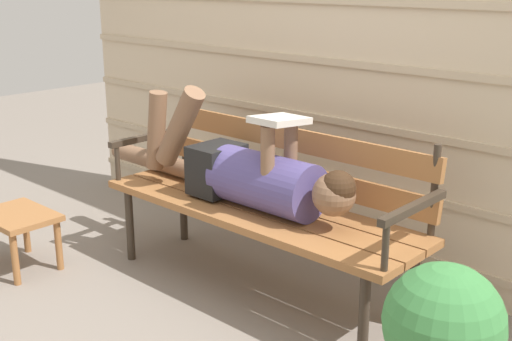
{
  "coord_description": "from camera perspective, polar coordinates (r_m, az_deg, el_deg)",
  "views": [
    {
      "loc": [
        2.01,
        -2.09,
        1.52
      ],
      "look_at": [
        0.0,
        0.09,
        0.62
      ],
      "focal_mm": 46.16,
      "sensor_mm": 36.0,
      "label": 1
    }
  ],
  "objects": [
    {
      "name": "ground_plane",
      "position": [
        3.27,
        -1.11,
        -10.82
      ],
      "size": [
        12.0,
        12.0,
        0.0
      ],
      "primitive_type": "plane",
      "color": "gray"
    },
    {
      "name": "house_siding",
      "position": [
        3.49,
        7.15,
        9.37
      ],
      "size": [
        4.13,
        0.08,
        2.15
      ],
      "color": "beige",
      "rests_on": "ground"
    },
    {
      "name": "park_bench",
      "position": [
        3.19,
        0.87,
        -2.18
      ],
      "size": [
        1.72,
        0.51,
        0.84
      ],
      "color": "#9E6638",
      "rests_on": "ground"
    },
    {
      "name": "reclining_person",
      "position": [
        3.15,
        -1.06,
        -0.06
      ],
      "size": [
        1.73,
        0.27,
        0.55
      ],
      "color": "#514784"
    },
    {
      "name": "footstool",
      "position": [
        3.69,
        -19.89,
        -4.31
      ],
      "size": [
        0.42,
        0.31,
        0.31
      ],
      "color": "#9E6638",
      "rests_on": "ground"
    }
  ]
}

